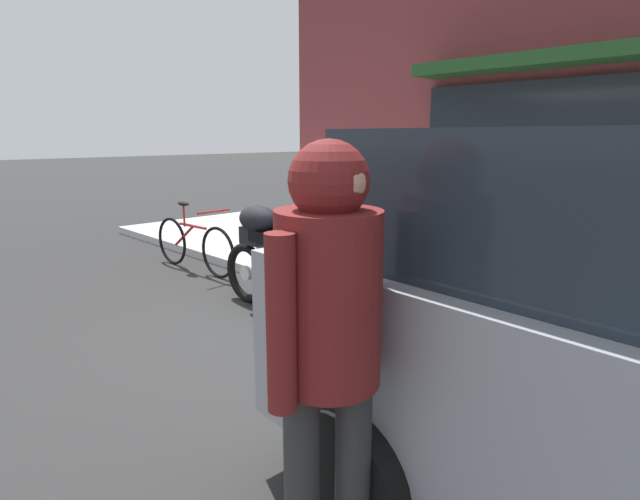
{
  "coord_description": "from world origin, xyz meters",
  "views": [
    {
      "loc": [
        3.4,
        -2.68,
        1.79
      ],
      "look_at": [
        -0.11,
        0.66,
        0.7
      ],
      "focal_mm": 28.73,
      "sensor_mm": 36.0,
      "label": 1
    }
  ],
  "objects_px": {
    "pedestrian_walking": "(329,326)",
    "sandwich_board_sign": "(336,221)",
    "touring_motorcycle": "(285,256)",
    "parked_bicycle": "(193,244)"
  },
  "relations": [
    {
      "from": "pedestrian_walking",
      "to": "parked_bicycle",
      "type": "bearing_deg",
      "value": 155.59
    },
    {
      "from": "parked_bicycle",
      "to": "pedestrian_walking",
      "type": "xyz_separation_m",
      "value": [
        4.77,
        -2.16,
        0.75
      ]
    },
    {
      "from": "touring_motorcycle",
      "to": "sandwich_board_sign",
      "type": "height_order",
      "value": "touring_motorcycle"
    },
    {
      "from": "pedestrian_walking",
      "to": "sandwich_board_sign",
      "type": "distance_m",
      "value": 5.33
    },
    {
      "from": "touring_motorcycle",
      "to": "pedestrian_walking",
      "type": "height_order",
      "value": "pedestrian_walking"
    },
    {
      "from": "pedestrian_walking",
      "to": "sandwich_board_sign",
      "type": "relative_size",
      "value": 1.82
    },
    {
      "from": "pedestrian_walking",
      "to": "sandwich_board_sign",
      "type": "height_order",
      "value": "pedestrian_walking"
    },
    {
      "from": "parked_bicycle",
      "to": "pedestrian_walking",
      "type": "bearing_deg",
      "value": -24.41
    },
    {
      "from": "pedestrian_walking",
      "to": "sandwich_board_sign",
      "type": "xyz_separation_m",
      "value": [
        -3.7,
        3.79,
        -0.51
      ]
    },
    {
      "from": "touring_motorcycle",
      "to": "sandwich_board_sign",
      "type": "distance_m",
      "value": 2.15
    }
  ]
}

